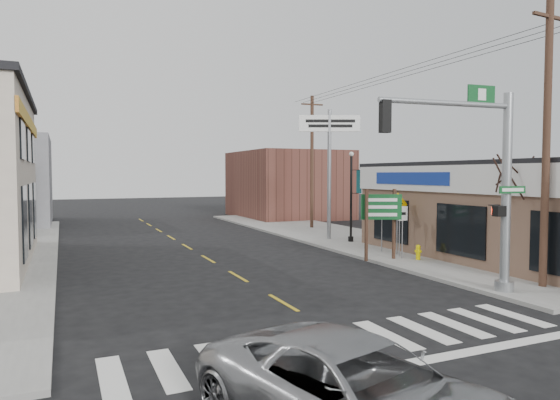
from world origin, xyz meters
name	(u,v)px	position (x,y,z in m)	size (l,w,h in m)	color
ground	(359,347)	(0.00, 0.00, 0.00)	(140.00, 140.00, 0.00)	black
sidewalk_right	(370,243)	(9.00, 13.00, 0.07)	(6.00, 38.00, 0.13)	gray
center_line	(238,276)	(0.00, 8.00, 0.01)	(0.12, 56.00, 0.01)	gold
crosswalk	(349,341)	(0.00, 0.40, 0.01)	(11.00, 2.20, 0.01)	silver
bldg_distant_right	(287,184)	(12.00, 30.00, 2.80)	(8.00, 10.00, 5.60)	brown
suv	(358,394)	(-2.15, -3.31, 0.71)	(2.37, 5.14, 1.43)	#929397
traffic_signal_pole	(489,170)	(5.84, 2.12, 3.80)	(4.87, 0.38, 6.17)	gray
guide_sign	(381,214)	(6.30, 8.19, 2.03)	(1.68, 0.14, 2.94)	#4A3022
fire_hydrant	(418,251)	(7.79, 7.64, 0.47)	(0.20, 0.20, 0.63)	#ECD800
ped_crossing_sign	(398,212)	(7.84, 9.13, 2.01)	(1.06, 0.08, 2.74)	gray
lamp_post	(352,189)	(8.26, 13.58, 2.88)	(0.62, 0.48, 4.74)	black
dance_center_sign	(329,142)	(7.70, 15.05, 5.43)	(3.33, 0.21, 7.08)	gray
bare_tree	(515,165)	(8.60, 3.59, 4.01)	(2.47, 2.47, 4.94)	black
shrub_back	(460,245)	(10.59, 8.22, 0.51)	(1.01, 1.01, 0.76)	black
utility_pole_near	(547,140)	(8.20, 2.09, 4.76)	(1.57, 0.24, 9.03)	#42291C
utility_pole_far	(312,160)	(9.50, 20.60, 4.60)	(1.52, 0.23, 8.72)	#3C2E1F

